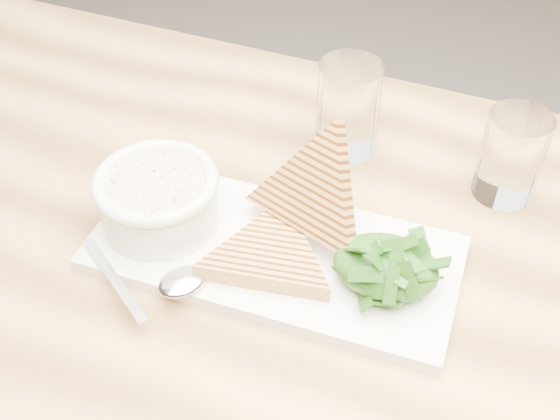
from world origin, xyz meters
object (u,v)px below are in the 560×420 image
(table_top, at_px, (260,313))
(glass_near, at_px, (348,108))
(glass_far, at_px, (511,156))
(soup_bowl, at_px, (159,204))
(platter, at_px, (274,254))

(table_top, height_order, glass_near, glass_near)
(glass_near, height_order, glass_far, glass_near)
(glass_near, relative_size, glass_far, 1.09)
(soup_bowl, xyz_separation_m, glass_far, (0.33, 0.17, 0.01))
(platter, xyz_separation_m, soup_bowl, (-0.12, 0.00, 0.03))
(soup_bowl, bearing_deg, platter, -1.19)
(platter, bearing_deg, table_top, -86.63)
(glass_far, bearing_deg, glass_near, 171.99)
(table_top, xyz_separation_m, glass_near, (0.02, 0.25, 0.08))
(soup_bowl, height_order, glass_near, glass_near)
(soup_bowl, bearing_deg, glass_near, 52.75)
(platter, height_order, glass_far, glass_far)
(table_top, bearing_deg, glass_far, 47.66)
(platter, bearing_deg, soup_bowl, 178.81)
(table_top, distance_m, platter, 0.06)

